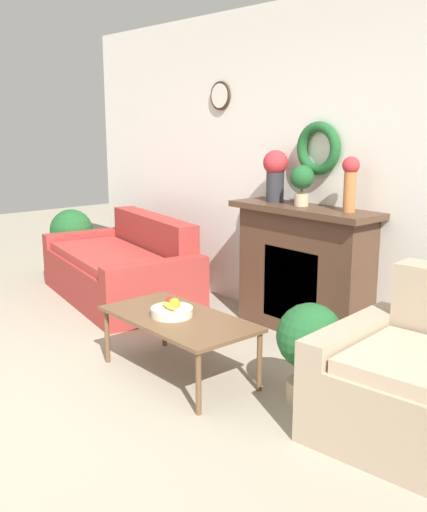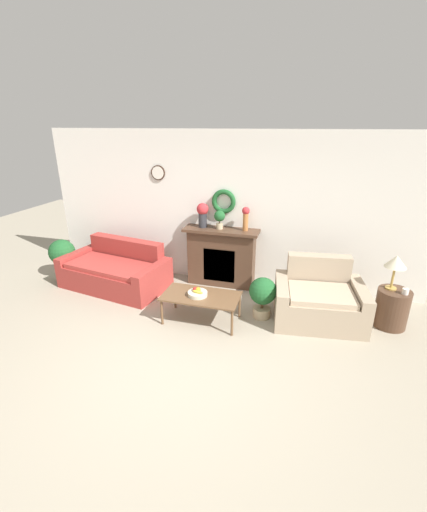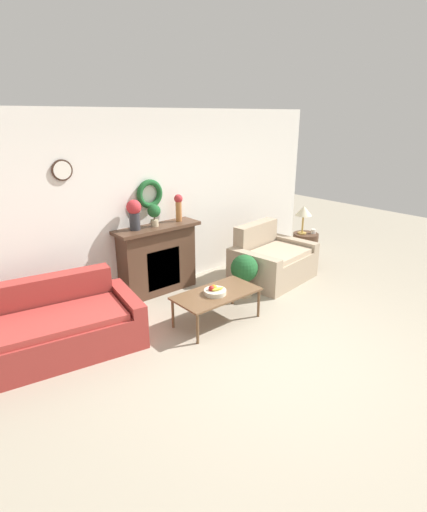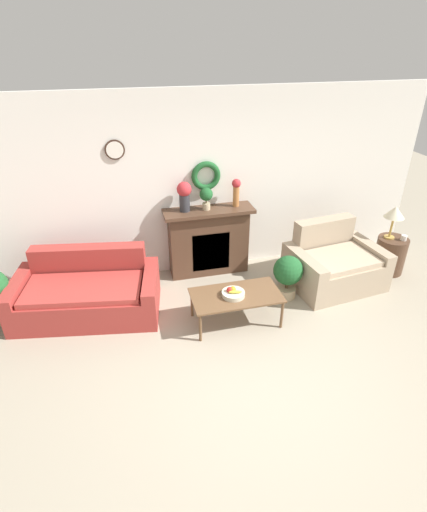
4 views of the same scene
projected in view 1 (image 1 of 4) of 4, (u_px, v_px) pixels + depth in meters
ground_plane at (15, 431)px, 3.42m from camera, size 16.00×16.00×0.00m
wall_back at (327, 168)px, 4.83m from camera, size 6.80×0.15×2.70m
fireplace at (303, 269)px, 4.91m from camera, size 1.33×0.41×1.06m
couch_left at (123, 270)px, 5.92m from camera, size 2.00×1.27×0.80m
coffee_table at (179, 322)px, 4.07m from camera, size 1.13×0.59×0.43m
fruit_bowl at (172, 310)px, 4.08m from camera, size 0.29×0.29×0.12m
vase_on_mantel_left at (275, 172)px, 5.00m from camera, size 0.21×0.21×0.43m
vase_on_mantel_right at (350, 180)px, 4.43m from camera, size 0.13×0.13×0.41m
potted_plant_on_mantel at (302, 181)px, 4.77m from camera, size 0.19×0.19×0.33m
potted_plant_floor_by_couch at (72, 235)px, 6.77m from camera, size 0.48×0.48×0.75m
potted_plant_floor_by_loveseat at (310, 344)px, 3.67m from camera, size 0.41×0.41×0.65m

